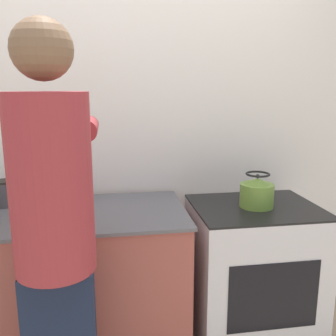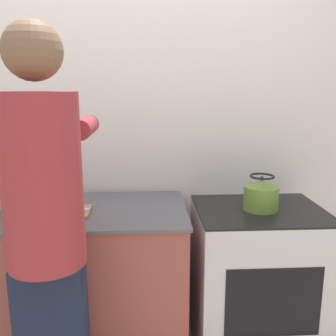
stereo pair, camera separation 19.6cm
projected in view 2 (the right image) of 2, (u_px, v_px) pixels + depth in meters
The scene contains 8 objects.
wall_back at pixel (134, 129), 2.39m from camera, with size 8.00×0.05×2.60m.
counter at pixel (67, 283), 2.17m from camera, with size 1.38×0.67×0.90m.
oven at pixel (256, 280), 2.21m from camera, with size 0.72×0.59×0.89m.
person at pixel (46, 228), 1.54m from camera, with size 0.36×0.60×1.81m.
cutting_board at pixel (61, 212), 2.00m from camera, with size 0.31×0.21×0.02m.
knife at pixel (65, 209), 2.01m from camera, with size 0.25×0.04×0.01m.
kettle at pixel (261, 195), 2.08m from camera, with size 0.19×0.19×0.20m.
canister_jar at pixel (14, 189), 2.21m from camera, with size 0.12×0.12×0.15m.
Camera 2 is at (0.08, -1.69, 1.56)m, focal length 40.00 mm.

